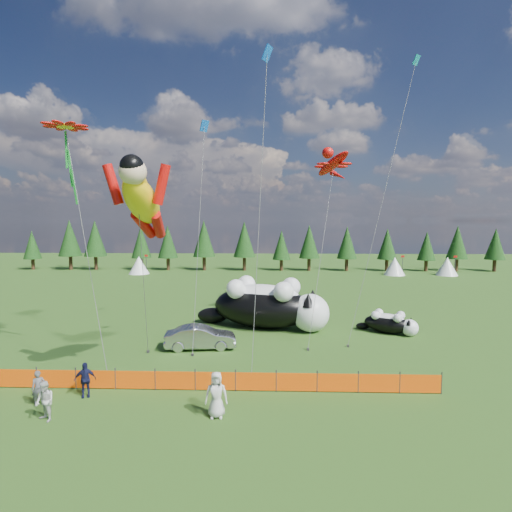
{
  "coord_description": "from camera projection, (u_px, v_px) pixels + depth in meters",
  "views": [
    {
      "loc": [
        2.66,
        -21.97,
        8.38
      ],
      "look_at": [
        1.77,
        4.0,
        6.08
      ],
      "focal_mm": 28.0,
      "sensor_mm": 36.0,
      "label": 1
    }
  ],
  "objects": [
    {
      "name": "ground",
      "position": [
        223.0,
        368.0,
        22.7
      ],
      "size": [
        160.0,
        160.0,
        0.0
      ],
      "primitive_type": "plane",
      "color": "black",
      "rests_on": "ground"
    },
    {
      "name": "safety_fence",
      "position": [
        215.0,
        381.0,
        19.67
      ],
      "size": [
        22.06,
        0.06,
        1.1
      ],
      "color": "#262626",
      "rests_on": "ground"
    },
    {
      "name": "tree_line",
      "position": [
        254.0,
        247.0,
        67.15
      ],
      "size": [
        90.0,
        4.0,
        8.0
      ],
      "primitive_type": null,
      "color": "black",
      "rests_on": "ground"
    },
    {
      "name": "festival_tents",
      "position": [
        323.0,
        266.0,
        62.03
      ],
      "size": [
        50.0,
        3.2,
        2.8
      ],
      "primitive_type": null,
      "color": "white",
      "rests_on": "ground"
    },
    {
      "name": "cat_large",
      "position": [
        268.0,
        305.0,
        31.16
      ],
      "size": [
        10.57,
        5.94,
        3.9
      ],
      "rotation": [
        0.0,
        0.0,
        -0.29
      ],
      "color": "black",
      "rests_on": "ground"
    },
    {
      "name": "cat_small",
      "position": [
        390.0,
        323.0,
        29.75
      ],
      "size": [
        4.19,
        3.13,
        1.66
      ],
      "rotation": [
        0.0,
        0.0,
        -0.53
      ],
      "color": "black",
      "rests_on": "ground"
    },
    {
      "name": "car",
      "position": [
        201.0,
        337.0,
        26.17
      ],
      "size": [
        4.78,
        2.18,
        1.52
      ],
      "primitive_type": "imported",
      "rotation": [
        0.0,
        0.0,
        1.7
      ],
      "color": "#AFAFB4",
      "rests_on": "ground"
    },
    {
      "name": "spectator_a",
      "position": [
        38.0,
        388.0,
        18.14
      ],
      "size": [
        0.69,
        0.61,
        1.58
      ],
      "primitive_type": "imported",
      "rotation": [
        0.0,
        0.0,
        0.51
      ],
      "color": "#525256",
      "rests_on": "ground"
    },
    {
      "name": "spectator_b",
      "position": [
        45.0,
        401.0,
        16.66
      ],
      "size": [
        0.96,
        0.86,
        1.7
      ],
      "primitive_type": "imported",
      "rotation": [
        0.0,
        0.0,
        -0.58
      ],
      "color": "beige",
      "rests_on": "ground"
    },
    {
      "name": "spectator_c",
      "position": [
        85.0,
        380.0,
        18.99
      ],
      "size": [
        1.09,
        0.8,
        1.68
      ],
      "primitive_type": "imported",
      "rotation": [
        0.0,
        0.0,
        0.34
      ],
      "color": "#15173A",
      "rests_on": "ground"
    },
    {
      "name": "spectator_e",
      "position": [
        216.0,
        395.0,
        17.0
      ],
      "size": [
        1.01,
        0.69,
        1.98
      ],
      "primitive_type": "imported",
      "rotation": [
        0.0,
        0.0,
        0.07
      ],
      "color": "beige",
      "rests_on": "ground"
    },
    {
      "name": "superhero_kite",
      "position": [
        142.0,
        201.0,
        19.78
      ],
      "size": [
        4.69,
        7.38,
        12.19
      ],
      "color": "yellow",
      "rests_on": "ground"
    },
    {
      "name": "gecko_kite",
      "position": [
        333.0,
        164.0,
        33.26
      ],
      "size": [
        5.47,
        12.14,
        15.86
      ],
      "color": "red",
      "rests_on": "ground"
    },
    {
      "name": "flower_kite",
      "position": [
        66.0,
        129.0,
        22.9
      ],
      "size": [
        5.04,
        5.15,
        14.61
      ],
      "color": "red",
      "rests_on": "ground"
    },
    {
      "name": "diamond_kite_a",
      "position": [
        204.0,
        134.0,
        28.45
      ],
      "size": [
        0.95,
        5.67,
        16.25
      ],
      "color": "blue",
      "rests_on": "ground"
    },
    {
      "name": "diamond_kite_b",
      "position": [
        413.0,
        76.0,
        30.51
      ],
      "size": [
        6.6,
        6.77,
        22.39
      ],
      "color": "#0C8992",
      "rests_on": "ground"
    },
    {
      "name": "diamond_kite_c",
      "position": [
        267.0,
        67.0,
        20.92
      ],
      "size": [
        1.15,
        3.4,
        17.97
      ],
      "color": "blue",
      "rests_on": "ground"
    }
  ]
}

